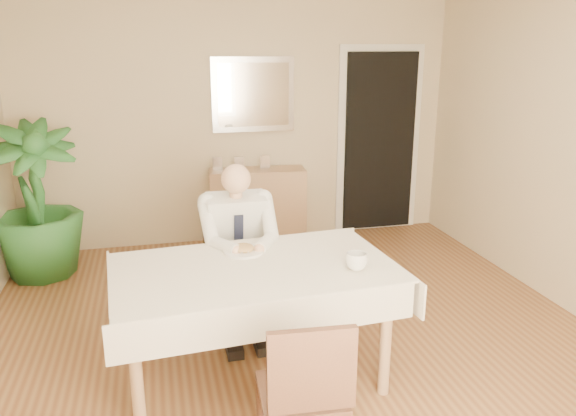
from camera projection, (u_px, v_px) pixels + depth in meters
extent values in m
plane|color=brown|center=(300.00, 354.00, 3.86)|extent=(5.00, 5.00, 0.00)
cube|color=#CBB58D|center=(240.00, 119.00, 5.83)|extent=(4.50, 0.02, 2.60)
cube|color=silver|center=(378.00, 142.00, 6.24)|extent=(0.96, 0.03, 2.10)
cube|color=black|center=(379.00, 143.00, 6.22)|extent=(0.80, 0.05, 1.95)
cube|color=silver|center=(253.00, 95.00, 5.77)|extent=(0.86, 0.03, 0.76)
cube|color=white|center=(254.00, 95.00, 5.75)|extent=(0.74, 0.02, 0.64)
cube|color=#906F4F|center=(254.00, 271.00, 3.42)|extent=(1.66, 1.02, 0.04)
cube|color=silver|center=(254.00, 267.00, 3.41)|extent=(1.77, 1.13, 0.01)
cube|color=silver|center=(271.00, 321.00, 2.98)|extent=(1.70, 0.15, 0.22)
cube|color=silver|center=(242.00, 255.00, 3.91)|extent=(1.70, 0.15, 0.22)
cube|color=silver|center=(110.00, 298.00, 3.25)|extent=(0.09, 1.00, 0.22)
cube|color=silver|center=(384.00, 271.00, 3.63)|extent=(0.09, 1.00, 0.22)
cylinder|color=#906F4F|center=(136.00, 373.00, 3.02)|extent=(0.07, 0.07, 0.70)
cylinder|color=#906F4F|center=(385.00, 341.00, 3.34)|extent=(0.07, 0.07, 0.70)
cylinder|color=#906F4F|center=(138.00, 312.00, 3.71)|extent=(0.07, 0.07, 0.70)
cylinder|color=#906F4F|center=(345.00, 290.00, 4.03)|extent=(0.07, 0.07, 0.70)
cube|color=#442919|center=(236.00, 263.00, 4.24)|extent=(0.47, 0.47, 0.04)
cube|color=#442919|center=(231.00, 222.00, 4.35)|extent=(0.45, 0.06, 0.45)
cylinder|color=#442919|center=(215.00, 306.00, 4.09)|extent=(0.04, 0.04, 0.44)
cylinder|color=#442919|center=(267.00, 300.00, 4.17)|extent=(0.04, 0.04, 0.44)
cylinder|color=#442919|center=(209.00, 285.00, 4.44)|extent=(0.04, 0.04, 0.44)
cylinder|color=#442919|center=(257.00, 280.00, 4.53)|extent=(0.04, 0.04, 0.44)
cube|color=#442919|center=(301.00, 393.00, 2.74)|extent=(0.43, 0.43, 0.04)
cube|color=#442919|center=(312.00, 370.00, 2.50)|extent=(0.41, 0.07, 0.41)
cylinder|color=#442919|center=(260.00, 415.00, 2.92)|extent=(0.04, 0.04, 0.39)
cylinder|color=#442919|center=(324.00, 405.00, 3.00)|extent=(0.04, 0.04, 0.39)
cube|color=white|center=(236.00, 228.00, 4.12)|extent=(0.42, 0.31, 0.55)
cube|color=black|center=(239.00, 238.00, 4.01)|extent=(0.06, 0.08, 0.36)
cylinder|color=tan|center=(236.00, 192.00, 4.00)|extent=(0.09, 0.09, 0.08)
sphere|color=tan|center=(236.00, 179.00, 3.95)|extent=(0.21, 0.21, 0.21)
cube|color=black|center=(227.00, 269.00, 3.98)|extent=(0.13, 0.42, 0.13)
cube|color=black|center=(255.00, 267.00, 4.02)|extent=(0.13, 0.42, 0.13)
cube|color=black|center=(232.00, 318.00, 3.89)|extent=(0.11, 0.12, 0.45)
cube|color=black|center=(260.00, 315.00, 3.94)|extent=(0.11, 0.12, 0.45)
cube|color=black|center=(234.00, 347.00, 3.89)|extent=(0.11, 0.26, 0.07)
cube|color=black|center=(262.00, 343.00, 3.94)|extent=(0.11, 0.26, 0.07)
cylinder|color=white|center=(244.00, 251.00, 3.64)|extent=(0.26, 0.26, 0.02)
ellipsoid|color=brown|center=(243.00, 248.00, 3.63)|extent=(0.14, 0.14, 0.06)
cylinder|color=silver|center=(251.00, 252.00, 3.58)|extent=(0.01, 0.13, 0.01)
cylinder|color=silver|center=(239.00, 253.00, 3.57)|extent=(0.01, 0.13, 0.01)
imported|color=white|center=(356.00, 261.00, 3.35)|extent=(0.15, 0.15, 0.10)
cube|color=#906F4F|center=(258.00, 206.00, 5.95)|extent=(1.02, 0.42, 0.80)
cube|color=silver|center=(217.00, 164.00, 5.77)|extent=(0.10, 0.02, 0.14)
cube|color=silver|center=(239.00, 163.00, 5.79)|extent=(0.10, 0.02, 0.14)
cube|color=silver|center=(265.00, 162.00, 5.86)|extent=(0.10, 0.02, 0.14)
imported|color=#245F26|center=(35.00, 201.00, 5.00)|extent=(0.95, 0.95, 1.42)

